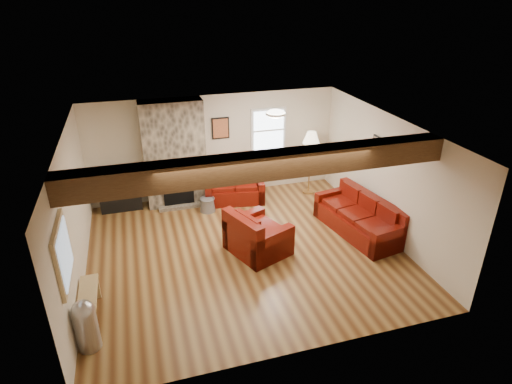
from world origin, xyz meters
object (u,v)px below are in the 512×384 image
coffee_table (252,240)px  floor_lamp (311,141)px  armchair_red (258,232)px  loveseat (234,186)px  television (118,182)px  sofa_three (359,215)px  tv_cabinet (121,200)px

coffee_table → floor_lamp: bearing=45.2°
armchair_red → floor_lamp: floor_lamp is taller
loveseat → coffee_table: (-0.18, -2.21, -0.16)m
television → floor_lamp: (4.56, -0.40, 0.67)m
sofa_three → tv_cabinet: sofa_three is taller
armchair_red → television: television is taller
sofa_three → floor_lamp: floor_lamp is taller
coffee_table → tv_cabinet: size_ratio=0.94×
sofa_three → floor_lamp: (-0.23, 2.12, 0.97)m
sofa_three → loveseat: sofa_three is taller
loveseat → television: (-2.65, 0.30, 0.33)m
armchair_red → sofa_three: bearing=-109.7°
tv_cabinet → loveseat: bearing=-6.5°
coffee_table → tv_cabinet: bearing=134.5°
coffee_table → floor_lamp: size_ratio=0.54×
loveseat → coffee_table: size_ratio=1.62×
loveseat → television: 2.68m
television → armchair_red: bearing=-45.7°
television → tv_cabinet: bearing=0.0°
loveseat → television: bearing=-177.3°
armchair_red → tv_cabinet: size_ratio=1.17×
television → floor_lamp: bearing=-5.0°
sofa_three → coffee_table: 2.33m
armchair_red → tv_cabinet: armchair_red is taller
loveseat → armchair_red: 2.32m
loveseat → tv_cabinet: size_ratio=1.52×
loveseat → armchair_red: size_ratio=1.30×
television → floor_lamp: 4.63m
armchair_red → coffee_table: (-0.09, 0.10, -0.23)m
loveseat → floor_lamp: 2.16m
tv_cabinet → floor_lamp: floor_lamp is taller
coffee_table → tv_cabinet: tv_cabinet is taller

